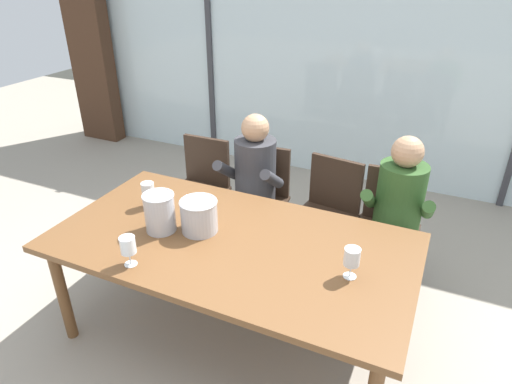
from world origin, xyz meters
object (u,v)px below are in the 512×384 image
object	(u,v)px
person_charcoal_jacket	(251,182)
ice_bucket_primary	(199,215)
chair_right_of_center	(389,221)
wine_glass_by_left_taster	(128,246)
chair_center	(328,207)
wine_glass_center_pour	(148,190)
chair_near_curtain	(202,182)
chair_left_of_center	(261,193)
person_olive_shirt	(397,212)
wine_glass_near_bucket	(352,257)
ice_bucket_secondary	(160,212)
dining_table	(231,249)

from	to	relation	value
person_charcoal_jacket	ice_bucket_primary	size ratio (longest dim) A/B	5.29
chair_right_of_center	wine_glass_by_left_taster	xyz separation A→B (m)	(-1.16, -1.43, 0.35)
chair_center	wine_glass_center_pour	bearing A→B (deg)	-130.26
chair_near_curtain	chair_right_of_center	size ratio (longest dim) A/B	1.00
chair_left_of_center	chair_center	bearing A→B (deg)	-4.54
chair_near_curtain	chair_left_of_center	size ratio (longest dim) A/B	1.00
person_olive_shirt	ice_bucket_primary	bearing A→B (deg)	-143.52
chair_right_of_center	wine_glass_near_bucket	size ratio (longest dim) A/B	5.10
chair_left_of_center	wine_glass_near_bucket	bearing A→B (deg)	-52.30
chair_center	ice_bucket_primary	bearing A→B (deg)	-110.11
chair_near_curtain	person_charcoal_jacket	distance (m)	0.57
ice_bucket_secondary	wine_glass_near_bucket	bearing A→B (deg)	1.75
chair_right_of_center	person_charcoal_jacket	world-z (taller)	person_charcoal_jacket
dining_table	chair_right_of_center	xyz separation A→B (m)	(0.77, 0.99, -0.16)
wine_glass_near_bucket	wine_glass_center_pour	bearing A→B (deg)	173.05
chair_near_curtain	chair_left_of_center	distance (m)	0.54
chair_left_of_center	wine_glass_by_left_taster	world-z (taller)	wine_glass_by_left_taster
ice_bucket_primary	wine_glass_center_pour	distance (m)	0.47
ice_bucket_secondary	wine_glass_center_pour	size ratio (longest dim) A/B	1.40
chair_left_of_center	person_olive_shirt	bearing A→B (deg)	-13.69
wine_glass_by_left_taster	wine_glass_near_bucket	distance (m)	1.17
ice_bucket_secondary	wine_glass_near_bucket	world-z (taller)	ice_bucket_secondary
chair_left_of_center	chair_right_of_center	distance (m)	1.03
person_charcoal_jacket	chair_near_curtain	bearing A→B (deg)	165.60
dining_table	person_charcoal_jacket	bearing A→B (deg)	107.53
chair_near_curtain	ice_bucket_primary	distance (m)	1.16
chair_right_of_center	wine_glass_near_bucket	xyz separation A→B (m)	(-0.06, -1.04, 0.35)
dining_table	chair_right_of_center	size ratio (longest dim) A/B	2.40
dining_table	wine_glass_by_left_taster	bearing A→B (deg)	-131.39
chair_center	ice_bucket_secondary	distance (m)	1.36
wine_glass_near_bucket	wine_glass_center_pour	size ratio (longest dim) A/B	1.00
dining_table	wine_glass_by_left_taster	size ratio (longest dim) A/B	12.22
chair_near_curtain	wine_glass_center_pour	xyz separation A→B (m)	(0.12, -0.84, 0.35)
chair_near_curtain	wine_glass_center_pour	world-z (taller)	wine_glass_center_pour
ice_bucket_primary	wine_glass_near_bucket	distance (m)	0.94
chair_right_of_center	person_charcoal_jacket	distance (m)	1.06
dining_table	chair_right_of_center	distance (m)	1.27
dining_table	wine_glass_by_left_taster	xyz separation A→B (m)	(-0.38, -0.44, 0.19)
ice_bucket_secondary	chair_right_of_center	bearing A→B (deg)	41.55
wine_glass_center_pour	dining_table	bearing A→B (deg)	-10.55
dining_table	ice_bucket_primary	distance (m)	0.28
chair_center	wine_glass_center_pour	distance (m)	1.36
ice_bucket_primary	ice_bucket_secondary	distance (m)	0.24
chair_center	wine_glass_near_bucket	distance (m)	1.17
dining_table	person_charcoal_jacket	size ratio (longest dim) A/B	1.76
ice_bucket_secondary	wine_glass_by_left_taster	size ratio (longest dim) A/B	1.40
ice_bucket_primary	person_charcoal_jacket	bearing A→B (deg)	93.01
chair_right_of_center	ice_bucket_primary	world-z (taller)	ice_bucket_primary
chair_center	ice_bucket_secondary	world-z (taller)	ice_bucket_secondary
chair_left_of_center	person_charcoal_jacket	xyz separation A→B (m)	(-0.01, -0.16, 0.17)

